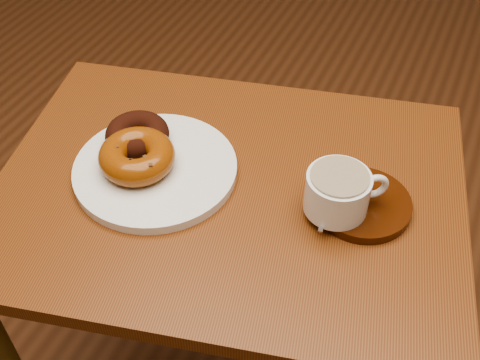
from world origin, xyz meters
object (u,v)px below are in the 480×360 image
at_px(donut_plate, 155,169).
at_px(coffee_cup, 339,192).
at_px(saucer, 362,204).
at_px(cafe_table, 229,230).

relative_size(donut_plate, coffee_cup, 2.29).
bearing_deg(saucer, coffee_cup, -137.65).
xyz_separation_m(saucer, coffee_cup, (-0.03, -0.03, 0.04)).
bearing_deg(coffee_cup, donut_plate, 151.94).
distance_m(donut_plate, saucer, 0.33).
relative_size(saucer, coffee_cup, 1.29).
height_order(cafe_table, saucer, saucer).
height_order(cafe_table, coffee_cup, coffee_cup).
relative_size(cafe_table, coffee_cup, 7.32).
xyz_separation_m(cafe_table, saucer, (0.20, 0.04, 0.12)).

